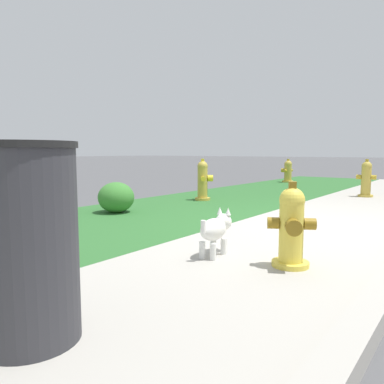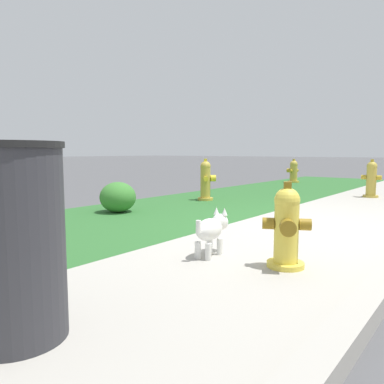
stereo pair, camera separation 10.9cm
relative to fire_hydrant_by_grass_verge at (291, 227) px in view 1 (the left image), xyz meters
name	(u,v)px [view 1 (the left image)]	position (x,y,z in m)	size (l,w,h in m)	color
ground_plane	(318,228)	(1.64, 0.33, -0.32)	(120.00, 120.00, 0.00)	#515154
sidewalk_pavement	(318,228)	(1.64, 0.33, -0.32)	(18.00, 1.92, 0.01)	#ADA89E
grass_verge	(169,210)	(1.64, 2.64, -0.32)	(18.00, 2.72, 0.01)	#2D662D
fire_hydrant_by_grass_verge	(291,227)	(0.00, 0.00, 0.00)	(0.34, 0.37, 0.68)	yellow
fire_hydrant_across_street	(366,179)	(5.26, 0.58, 0.04)	(0.34, 0.37, 0.76)	gold
fire_hydrant_far_end	(288,171)	(7.80, 3.26, 0.01)	(0.40, 0.38, 0.69)	gold
fire_hydrant_at_driveway	(203,180)	(2.93, 2.90, 0.05)	(0.34, 0.34, 0.78)	gold
small_white_dog	(216,229)	(-0.08, 0.65, -0.08)	(0.48, 0.22, 0.41)	white
trash_bin	(28,244)	(-1.84, 0.54, 0.16)	(0.48, 0.48, 0.95)	#333338
shrub_bush_near_lamp	(116,197)	(0.99, 3.11, -0.09)	(0.54, 0.54, 0.46)	#3D7F33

